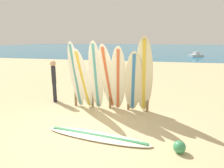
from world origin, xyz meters
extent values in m
plane|color=#CCB784|center=(0.00, 0.00, 0.00)|extent=(120.00, 120.00, 0.00)
cube|color=#196B93|center=(0.00, 58.00, 0.00)|extent=(120.00, 80.00, 0.01)
cylinder|color=olive|center=(-1.02, 1.91, 0.54)|extent=(0.09, 0.09, 1.09)
cylinder|color=olive|center=(-0.35, 1.91, 0.54)|extent=(0.09, 0.09, 1.09)
cylinder|color=olive|center=(0.32, 1.91, 0.54)|extent=(0.09, 0.09, 1.09)
cylinder|color=olive|center=(0.99, 1.91, 0.54)|extent=(0.09, 0.09, 1.09)
cylinder|color=olive|center=(1.65, 1.91, 0.54)|extent=(0.09, 0.09, 1.09)
cylinder|color=olive|center=(0.32, 1.91, 0.94)|extent=(2.77, 0.08, 0.08)
ellipsoid|color=white|center=(-0.87, 1.66, 1.21)|extent=(0.57, 0.70, 2.42)
cube|color=teal|center=(-0.87, 1.66, 1.21)|extent=(0.19, 0.59, 2.23)
ellipsoid|color=white|center=(-0.53, 1.50, 1.10)|extent=(0.60, 0.99, 2.19)
cube|color=gold|center=(-0.53, 1.50, 1.10)|extent=(0.20, 0.88, 2.02)
ellipsoid|color=white|center=(-0.11, 1.61, 1.22)|extent=(0.50, 0.60, 2.44)
cube|color=teal|center=(-0.11, 1.61, 1.22)|extent=(0.10, 0.56, 2.25)
ellipsoid|color=white|center=(0.31, 1.60, 1.17)|extent=(0.63, 1.11, 2.35)
cube|color=#CC5933|center=(0.31, 1.60, 1.17)|extent=(0.20, 0.99, 2.17)
ellipsoid|color=white|center=(0.68, 1.52, 1.15)|extent=(0.68, 1.05, 2.29)
cube|color=#CC5933|center=(0.68, 1.52, 1.15)|extent=(0.26, 0.91, 2.11)
ellipsoid|color=beige|center=(1.17, 1.64, 1.06)|extent=(0.67, 0.79, 2.13)
cube|color=#3372B2|center=(1.17, 1.64, 1.06)|extent=(0.21, 0.67, 1.96)
ellipsoid|color=beige|center=(1.52, 1.65, 1.29)|extent=(0.58, 0.75, 2.59)
cube|color=gold|center=(1.52, 1.65, 1.29)|extent=(0.11, 0.70, 2.38)
ellipsoid|color=silver|center=(0.52, -0.32, 0.04)|extent=(2.90, 0.86, 0.07)
cube|color=#388C59|center=(0.52, -0.32, 0.04)|extent=(2.62, 0.42, 0.08)
cube|color=#26262D|center=(-2.05, 2.20, 0.39)|extent=(0.23, 0.26, 0.77)
cube|color=#26262D|center=(-2.05, 2.20, 1.10)|extent=(0.28, 0.31, 0.65)
sphere|color=tan|center=(-2.05, 2.20, 1.54)|extent=(0.22, 0.22, 0.22)
cube|color=silver|center=(7.25, 26.01, 0.18)|extent=(2.31, 2.19, 0.35)
cube|color=silver|center=(7.25, 26.01, 0.54)|extent=(1.01, 0.98, 0.36)
sphere|color=#388C59|center=(2.50, -0.57, 0.14)|extent=(0.28, 0.28, 0.28)
camera|label=1|loc=(1.94, -4.77, 2.46)|focal=31.79mm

